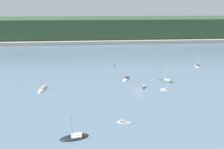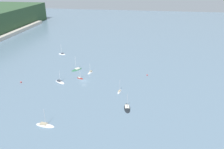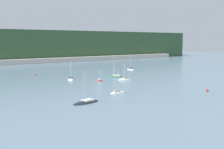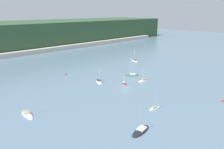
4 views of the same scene
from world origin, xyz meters
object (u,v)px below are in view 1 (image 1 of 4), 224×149
object	(u,v)px
sailboat_0	(166,90)
sailboat_3	(75,137)
sailboat_4	(166,81)
sailboat_1	(124,123)
sailboat_2	(197,66)
mooring_buoy_1	(114,65)
sailboat_6	(42,89)
sailboat_5	(144,87)
sailboat_7	(126,79)

from	to	relation	value
sailboat_0	sailboat_3	world-z (taller)	sailboat_3
sailboat_0	sailboat_4	size ratio (longest dim) A/B	0.72
sailboat_1	sailboat_2	xyz separation A→B (m)	(54.95, 54.53, 0.01)
sailboat_3	mooring_buoy_1	distance (m)	68.04
sailboat_1	mooring_buoy_1	size ratio (longest dim) A/B	9.77
sailboat_2	sailboat_6	xyz separation A→B (m)	(-89.60, -26.76, -0.03)
sailboat_5	sailboat_4	bearing A→B (deg)	135.39
sailboat_3	sailboat_6	size ratio (longest dim) A/B	0.94
sailboat_4	sailboat_6	size ratio (longest dim) A/B	1.13
sailboat_2	sailboat_7	bearing A→B (deg)	120.03
sailboat_3	sailboat_0	bearing A→B (deg)	-153.03
sailboat_1	sailboat_5	distance (m)	29.69
sailboat_1	sailboat_2	size ratio (longest dim) A/B	0.86
mooring_buoy_1	sailboat_2	bearing A→B (deg)	-5.89
sailboat_3	sailboat_1	bearing A→B (deg)	-169.13
sailboat_4	sailboat_7	size ratio (longest dim) A/B	1.26
sailboat_0	sailboat_3	xyz separation A→B (m)	(-38.24, -28.17, -0.05)
sailboat_7	sailboat_5	bearing A→B (deg)	62.35
sailboat_5	sailboat_2	bearing A→B (deg)	143.26
sailboat_6	sailboat_7	distance (m)	41.91
sailboat_2	sailboat_7	xyz separation A→B (m)	(-48.75, -17.39, -0.01)
sailboat_0	sailboat_6	distance (m)	57.54
sailboat_0	sailboat_5	size ratio (longest dim) A/B	1.50
sailboat_5	sailboat_6	distance (m)	47.76
sailboat_2	sailboat_5	world-z (taller)	sailboat_2
sailboat_1	sailboat_0	bearing A→B (deg)	57.71
sailboat_2	sailboat_6	bearing A→B (deg)	117.03
sailboat_1	sailboat_2	bearing A→B (deg)	57.79
sailboat_6	sailboat_0	bearing A→B (deg)	89.86
sailboat_3	sailboat_4	world-z (taller)	sailboat_4
sailboat_5	sailboat_7	size ratio (longest dim) A/B	0.60
sailboat_0	sailboat_4	xyz separation A→B (m)	(3.48, 10.53, -0.02)
sailboat_5	sailboat_6	size ratio (longest dim) A/B	0.54
sailboat_7	mooring_buoy_1	xyz separation A→B (m)	(-4.41, 22.87, 0.32)
sailboat_2	mooring_buoy_1	xyz separation A→B (m)	(-53.16, 5.48, 0.30)
sailboat_2	sailboat_3	bearing A→B (deg)	140.92
sailboat_4	sailboat_5	size ratio (longest dim) A/B	2.09
sailboat_1	mooring_buoy_1	distance (m)	60.04
sailboat_2	sailboat_0	bearing A→B (deg)	145.24
sailboat_2	sailboat_5	size ratio (longest dim) A/B	1.83
sailboat_0	sailboat_5	distance (m)	10.44
sailboat_2	sailboat_5	bearing A→B (deg)	134.08
sailboat_0	sailboat_2	distance (m)	45.56
sailboat_1	sailboat_4	world-z (taller)	sailboat_4
sailboat_5	mooring_buoy_1	world-z (taller)	sailboat_5
sailboat_4	sailboat_5	bearing A→B (deg)	61.28
sailboat_5	sailboat_7	distance (m)	12.56
mooring_buoy_1	sailboat_4	bearing A→B (deg)	-48.05
sailboat_0	mooring_buoy_1	xyz separation A→B (m)	(-20.85, 37.60, 0.29)
sailboat_1	sailboat_4	bearing A→B (deg)	64.59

